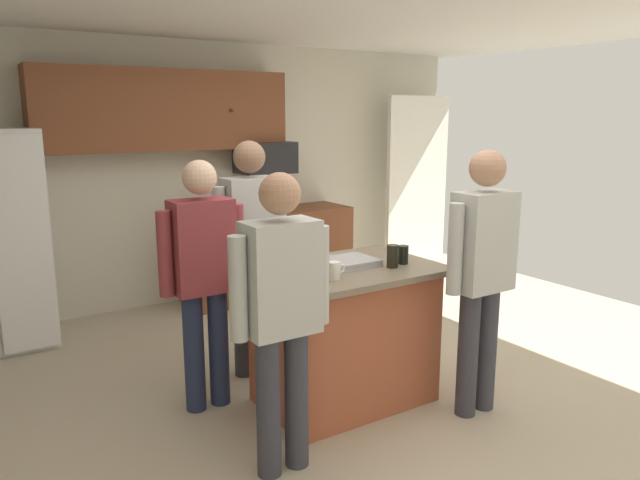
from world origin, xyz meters
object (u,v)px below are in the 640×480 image
object	(u,v)px
mug_ceramic_white	(287,260)
person_guest_right	(251,242)
person_elder_center	(482,266)
mug_blue_stoneware	(334,270)
person_host_foreground	(281,306)
glass_short_whisky	(392,256)
microwave_over_range	(265,158)
kitchen_island	(345,334)
glass_stout_tall	(403,255)
person_guest_by_door	(203,270)
serving_tray	(342,263)

from	to	relation	value
mug_ceramic_white	person_guest_right	bearing A→B (deg)	88.83
person_elder_center	mug_blue_stoneware	xyz separation A→B (m)	(-0.84, 0.39, 0.00)
person_host_foreground	glass_short_whisky	xyz separation A→B (m)	(1.00, 0.32, 0.07)
mug_blue_stoneware	person_guest_right	bearing A→B (deg)	95.69
microwave_over_range	mug_blue_stoneware	size ratio (longest dim) A/B	4.64
kitchen_island	glass_stout_tall	world-z (taller)	glass_stout_tall
glass_short_whisky	person_guest_right	bearing A→B (deg)	122.44
microwave_over_range	person_guest_right	size ratio (longest dim) A/B	0.33
mug_blue_stoneware	mug_ceramic_white	bearing A→B (deg)	104.68
person_elder_center	mug_ceramic_white	xyz separation A→B (m)	(-0.94, 0.78, 0.00)
person_guest_by_door	mug_blue_stoneware	world-z (taller)	person_guest_by_door
kitchen_island	person_host_foreground	size ratio (longest dim) A/B	0.75
glass_stout_tall	serving_tray	xyz separation A→B (m)	(-0.38, 0.17, -0.04)
kitchen_island	person_elder_center	bearing A→B (deg)	-43.00
person_elder_center	person_guest_by_door	xyz separation A→B (m)	(-1.43, 1.00, -0.04)
person_host_foreground	glass_short_whisky	world-z (taller)	person_host_foreground
person_guest_right	glass_short_whisky	bearing A→B (deg)	9.49
microwave_over_range	person_elder_center	world-z (taller)	person_elder_center
microwave_over_range	serving_tray	bearing A→B (deg)	-106.72
person_guest_by_door	mug_blue_stoneware	xyz separation A→B (m)	(0.59, -0.61, 0.05)
person_elder_center	person_guest_by_door	world-z (taller)	person_elder_center
microwave_over_range	glass_short_whisky	xyz separation A→B (m)	(-0.48, -2.64, -0.45)
mug_ceramic_white	serving_tray	size ratio (longest dim) A/B	0.30
kitchen_island	person_elder_center	size ratio (longest dim) A/B	0.72
person_host_foreground	microwave_over_range	bearing A→B (deg)	30.40
kitchen_island	person_elder_center	xyz separation A→B (m)	(0.62, -0.58, 0.50)
glass_short_whisky	person_guest_by_door	bearing A→B (deg)	151.37
kitchen_island	glass_short_whisky	distance (m)	0.61
person_guest_by_door	serving_tray	world-z (taller)	person_guest_by_door
glass_short_whisky	glass_stout_tall	xyz separation A→B (m)	(0.12, 0.04, -0.01)
person_host_foreground	serving_tray	size ratio (longest dim) A/B	3.67
glass_short_whisky	serving_tray	size ratio (longest dim) A/B	0.33
mug_blue_stoneware	kitchen_island	bearing A→B (deg)	41.77
person_host_foreground	glass_short_whisky	bearing A→B (deg)	-15.21
person_host_foreground	glass_short_whisky	distance (m)	1.05
kitchen_island	person_host_foreground	bearing A→B (deg)	-146.92
kitchen_island	person_guest_by_door	world-z (taller)	person_guest_by_door
person_elder_center	mug_ceramic_white	size ratio (longest dim) A/B	12.62
person_elder_center	mug_blue_stoneware	bearing A→B (deg)	18.19
person_host_foreground	mug_blue_stoneware	bearing A→B (deg)	-4.19
person_guest_right	mug_blue_stoneware	world-z (taller)	person_guest_right
glass_stout_tall	person_guest_by_door	bearing A→B (deg)	155.36
microwave_over_range	serving_tray	size ratio (longest dim) A/B	1.27
glass_short_whisky	serving_tray	xyz separation A→B (m)	(-0.25, 0.20, -0.05)
glass_short_whisky	person_host_foreground	bearing A→B (deg)	-162.13
glass_short_whisky	person_elder_center	bearing A→B (deg)	-48.90
kitchen_island	serving_tray	distance (m)	0.48
person_guest_by_door	mug_blue_stoneware	distance (m)	0.85
microwave_over_range	person_guest_by_door	distance (m)	2.63
person_host_foreground	mug_blue_stoneware	distance (m)	0.60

